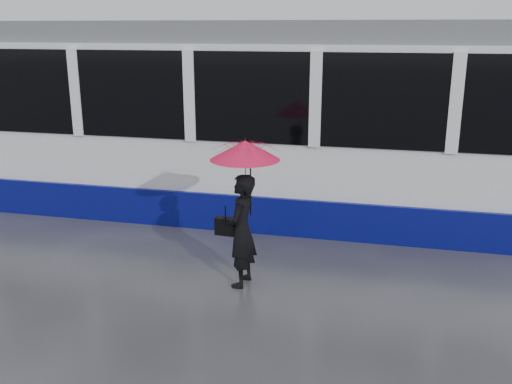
# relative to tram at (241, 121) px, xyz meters

# --- Properties ---
(ground) EXTENTS (90.00, 90.00, 0.00)m
(ground) POSITION_rel_tram_xyz_m (1.03, -2.50, -1.64)
(ground) COLOR #2B2A30
(ground) RESTS_ON ground
(rails) EXTENTS (34.00, 1.51, 0.02)m
(rails) POSITION_rel_tram_xyz_m (1.03, -0.00, -1.63)
(rails) COLOR #3F3D38
(rails) RESTS_ON ground
(tram) EXTENTS (26.00, 2.56, 3.35)m
(tram) POSITION_rel_tram_xyz_m (0.00, 0.00, 0.00)
(tram) COLOR white
(tram) RESTS_ON ground
(woman) EXTENTS (0.39, 0.56, 1.49)m
(woman) POSITION_rel_tram_xyz_m (0.86, -3.15, -0.90)
(woman) COLOR black
(woman) RESTS_ON ground
(umbrella) EXTENTS (0.93, 0.93, 1.00)m
(umbrella) POSITION_rel_tram_xyz_m (0.91, -3.15, -0.01)
(umbrella) COLOR #E9135C
(umbrella) RESTS_ON ground
(handbag) EXTENTS (0.27, 0.13, 0.41)m
(handbag) POSITION_rel_tram_xyz_m (0.64, -3.13, -0.86)
(handbag) COLOR black
(handbag) RESTS_ON ground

